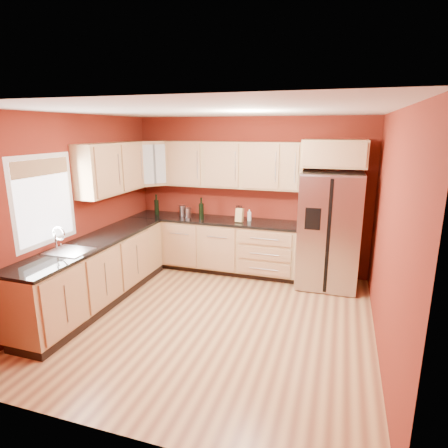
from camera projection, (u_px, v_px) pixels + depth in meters
The scene contains 23 objects.
floor at pixel (211, 320), 4.84m from camera, with size 4.00×4.00×0.00m, color brown.
ceiling at pixel (209, 111), 4.20m from camera, with size 4.00×4.00×0.00m, color silver.
wall_back at pixel (250, 195), 6.37m from camera, with size 4.00×0.04×2.60m, color maroon.
wall_front at pixel (116, 287), 2.68m from camera, with size 4.00×0.04×2.60m, color maroon.
wall_left at pixel (73, 212), 5.11m from camera, with size 0.04×4.00×2.60m, color maroon.
wall_right at pixel (389, 237), 3.94m from camera, with size 0.04×4.00×2.60m, color maroon.
base_cabinets_back at pixel (214, 246), 6.47m from camera, with size 2.90×0.60×0.88m, color tan.
base_cabinets_left at pixel (97, 273), 5.24m from camera, with size 0.60×2.80×0.88m, color tan.
countertop_back at pixel (213, 220), 6.35m from camera, with size 2.90×0.62×0.04m, color black.
countertop_left at pixel (94, 242), 5.12m from camera, with size 0.62×2.80×0.04m, color black.
upper_cabinets_back at pixel (233, 165), 6.16m from camera, with size 2.30×0.33×0.75m, color tan.
upper_cabinets_left at pixel (111, 168), 5.60m from camera, with size 0.33×1.35×0.75m, color tan.
corner_upper_cabinet at pixel (151, 163), 6.43m from camera, with size 0.62×0.33×0.75m, color tan.
over_fridge_cabinet at pixel (335, 153), 5.51m from camera, with size 0.92×0.60×0.40m, color tan.
refrigerator at pixel (329, 230), 5.73m from camera, with size 0.90×0.75×1.78m, color #A7A7AB.
window at pixel (44, 200), 4.58m from camera, with size 0.03×0.90×1.00m, color white.
sink_faucet at pixel (68, 240), 4.62m from camera, with size 0.50×0.42×0.30m, color silver, non-canonical shape.
canister_left at pixel (183, 211), 6.53m from camera, with size 0.11×0.11×0.19m, color #A7A7AB.
canister_right at pixel (188, 213), 6.39m from camera, with size 0.11×0.11×0.17m, color #A7A7AB.
wine_bottle_a at pixel (201, 208), 6.28m from camera, with size 0.08×0.08×0.37m, color black, non-canonical shape.
wine_bottle_b at pixel (156, 204), 6.63m from camera, with size 0.08×0.08×0.36m, color black, non-canonical shape.
knife_block at pixel (240, 215), 6.11m from camera, with size 0.11×0.10×0.23m, color tan.
soap_dispenser at pixel (249, 215), 6.18m from camera, with size 0.06×0.06×0.19m, color white.
Camera 1 is at (1.49, -4.13, 2.40)m, focal length 30.00 mm.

